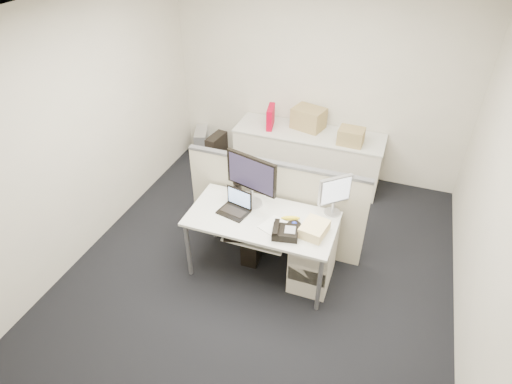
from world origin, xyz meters
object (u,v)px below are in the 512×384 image
at_px(desk, 262,223).
at_px(laptop, 233,204).
at_px(monitor_main, 252,181).
at_px(desk_phone, 285,233).

bearing_deg(desk, laptop, -176.19).
height_order(desk, monitor_main, monitor_main).
bearing_deg(laptop, desk, 16.60).
xyz_separation_m(desk, desk_phone, (0.30, -0.18, 0.10)).
bearing_deg(laptop, monitor_main, 71.03).
bearing_deg(monitor_main, desk, -30.27).
height_order(desk, laptop, laptop).
xyz_separation_m(monitor_main, desk_phone, (0.48, -0.36, -0.25)).
distance_m(monitor_main, desk_phone, 0.65).
xyz_separation_m(desk, monitor_main, (-0.18, 0.18, 0.36)).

